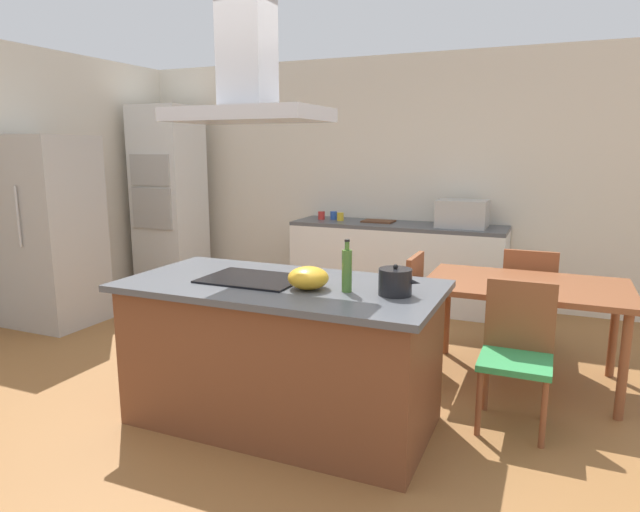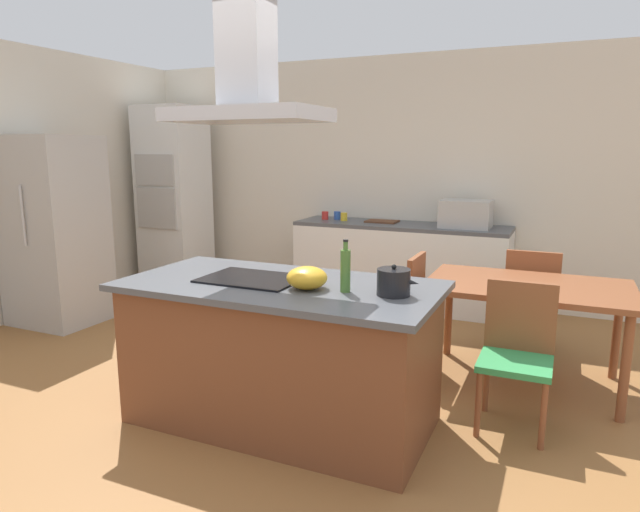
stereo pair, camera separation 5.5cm
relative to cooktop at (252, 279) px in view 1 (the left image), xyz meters
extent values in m
plane|color=#936033|center=(0.20, 1.50, -0.91)|extent=(16.00, 16.00, 0.00)
cube|color=beige|center=(0.20, 3.25, 0.44)|extent=(7.20, 0.10, 2.70)
cube|color=beige|center=(-3.25, 1.00, 0.44)|extent=(0.10, 8.80, 2.70)
cube|color=brown|center=(0.20, 0.00, -0.48)|extent=(1.82, 0.87, 0.86)
cube|color=#4C4F54|center=(0.20, 0.00, -0.03)|extent=(1.92, 0.97, 0.04)
cube|color=black|center=(0.00, 0.00, 0.00)|extent=(0.60, 0.44, 0.01)
cylinder|color=black|center=(0.91, 0.00, 0.07)|extent=(0.19, 0.19, 0.15)
sphere|color=black|center=(0.91, 0.00, 0.15)|extent=(0.03, 0.03, 0.03)
cone|color=black|center=(1.02, 0.00, 0.08)|extent=(0.06, 0.03, 0.04)
cylinder|color=#47722D|center=(0.64, -0.04, 0.11)|extent=(0.06, 0.06, 0.24)
cylinder|color=#47722D|center=(0.64, -0.04, 0.26)|extent=(0.03, 0.03, 0.05)
cylinder|color=black|center=(0.64, -0.04, 0.29)|extent=(0.03, 0.03, 0.01)
ellipsoid|color=gold|center=(0.41, -0.07, 0.06)|extent=(0.24, 0.24, 0.13)
cube|color=silver|center=(0.13, 2.88, -0.48)|extent=(2.29, 0.62, 0.86)
cube|color=#4C4F54|center=(0.13, 2.88, -0.03)|extent=(2.29, 0.62, 0.04)
cube|color=#B2AFAA|center=(0.81, 2.88, 0.13)|extent=(0.50, 0.38, 0.28)
cylinder|color=red|center=(-0.77, 2.89, 0.04)|extent=(0.08, 0.08, 0.09)
cylinder|color=#2D56B2|center=(-0.65, 2.96, 0.04)|extent=(0.08, 0.08, 0.09)
cylinder|color=gold|center=(-0.53, 2.87, 0.04)|extent=(0.08, 0.08, 0.09)
cube|color=#59331E|center=(-0.10, 2.93, 0.00)|extent=(0.34, 0.24, 0.02)
cube|color=silver|center=(-2.70, 2.65, 0.19)|extent=(0.70, 0.64, 2.20)
cube|color=#B2AFAA|center=(-2.70, 2.32, 0.54)|extent=(0.56, 0.02, 0.36)
cube|color=#B2AFAA|center=(-2.70, 2.32, 0.09)|extent=(0.56, 0.02, 0.48)
cube|color=#B2AFAA|center=(-2.78, 0.94, 0.00)|extent=(0.80, 0.70, 1.82)
cylinder|color=beige|center=(-2.73, 0.57, 0.19)|extent=(0.02, 0.02, 0.55)
cube|color=brown|center=(1.54, 1.23, -0.18)|extent=(1.40, 0.90, 0.04)
cylinder|color=brown|center=(0.92, 0.86, -0.55)|extent=(0.06, 0.06, 0.71)
cylinder|color=brown|center=(2.16, 0.86, -0.55)|extent=(0.06, 0.06, 0.71)
cylinder|color=brown|center=(0.92, 1.60, -0.55)|extent=(0.06, 0.06, 0.71)
cylinder|color=brown|center=(2.16, 1.60, -0.55)|extent=(0.06, 0.06, 0.71)
cube|color=#33934C|center=(1.54, 0.48, -0.48)|extent=(0.42, 0.42, 0.04)
cube|color=brown|center=(1.54, 0.67, -0.24)|extent=(0.42, 0.04, 0.44)
cylinder|color=brown|center=(1.72, 0.30, -0.70)|extent=(0.04, 0.04, 0.41)
cylinder|color=brown|center=(1.36, 0.30, -0.70)|extent=(0.04, 0.04, 0.41)
cylinder|color=brown|center=(1.72, 0.66, -0.70)|extent=(0.04, 0.04, 0.41)
cylinder|color=brown|center=(1.36, 0.66, -0.70)|extent=(0.04, 0.04, 0.41)
cube|color=#33934C|center=(1.54, 1.98, -0.48)|extent=(0.42, 0.42, 0.04)
cube|color=brown|center=(1.54, 1.79, -0.24)|extent=(0.42, 0.04, 0.44)
cylinder|color=brown|center=(1.36, 2.16, -0.70)|extent=(0.04, 0.04, 0.41)
cylinder|color=brown|center=(1.72, 2.16, -0.70)|extent=(0.04, 0.04, 0.41)
cylinder|color=brown|center=(1.36, 1.80, -0.70)|extent=(0.04, 0.04, 0.41)
cylinder|color=brown|center=(1.72, 1.80, -0.70)|extent=(0.04, 0.04, 0.41)
cube|color=#33934C|center=(0.54, 1.23, -0.48)|extent=(0.42, 0.42, 0.04)
cube|color=brown|center=(0.73, 1.23, -0.24)|extent=(0.04, 0.42, 0.44)
cylinder|color=brown|center=(0.36, 1.05, -0.70)|extent=(0.04, 0.04, 0.41)
cylinder|color=brown|center=(0.36, 1.41, -0.70)|extent=(0.04, 0.04, 0.41)
cylinder|color=brown|center=(0.72, 1.05, -0.70)|extent=(0.04, 0.04, 0.41)
cylinder|color=brown|center=(0.72, 1.41, -0.70)|extent=(0.04, 0.04, 0.41)
cube|color=#ADADB2|center=(0.00, 0.00, 0.98)|extent=(0.90, 0.55, 0.08)
cube|color=#ADADB2|center=(0.00, 0.00, 1.37)|extent=(0.28, 0.24, 0.70)
camera|label=1|loc=(1.70, -2.90, 0.79)|focal=31.13mm
camera|label=2|loc=(1.75, -2.87, 0.79)|focal=31.13mm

